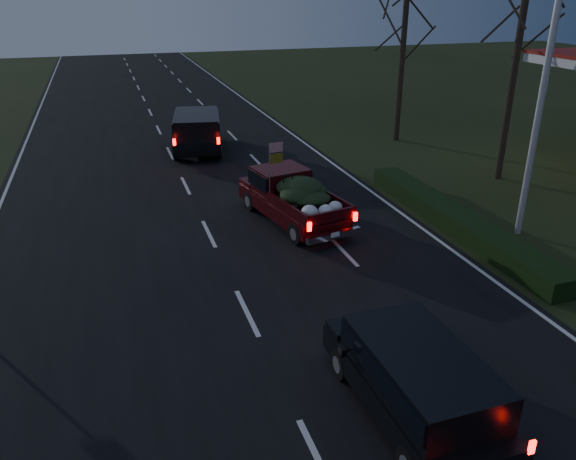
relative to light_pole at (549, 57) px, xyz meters
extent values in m
plane|color=black|center=(-9.50, -2.00, -5.48)|extent=(120.00, 120.00, 0.00)
cube|color=black|center=(-9.50, -2.00, -5.47)|extent=(14.00, 120.00, 0.02)
cube|color=black|center=(-1.70, 1.00, -5.18)|extent=(1.00, 10.00, 0.60)
cylinder|color=silver|center=(0.00, 0.00, -0.98)|extent=(0.20, 0.20, 9.00)
cylinder|color=black|center=(3.00, 5.00, -1.23)|extent=(0.28, 0.28, 8.50)
cylinder|color=black|center=(2.00, 12.00, -1.98)|extent=(0.28, 0.28, 7.00)
cube|color=#3F080C|center=(-6.60, 3.28, -4.93)|extent=(2.67, 4.83, 0.50)
cube|color=#3F080C|center=(-6.76, 4.08, -4.25)|extent=(1.94, 1.76, 0.82)
cube|color=black|center=(-6.76, 4.08, -4.16)|extent=(2.01, 1.69, 0.50)
cube|color=#3F080C|center=(-6.37, 2.12, -4.66)|extent=(2.15, 2.83, 0.05)
ellipsoid|color=black|center=(-6.42, 2.57, -4.25)|extent=(1.75, 1.89, 0.55)
cylinder|color=gray|center=(-7.41, 3.12, -3.61)|extent=(0.03, 0.03, 1.82)
cube|color=red|center=(-7.17, 3.17, -2.85)|extent=(0.47, 0.11, 0.31)
cube|color=gold|center=(-7.17, 3.17, -3.22)|extent=(0.47, 0.11, 0.31)
cube|color=black|center=(-8.09, 13.27, -4.82)|extent=(3.01, 5.42, 0.64)
cube|color=black|center=(-8.13, 13.00, -4.10)|extent=(2.64, 4.03, 0.85)
cube|color=black|center=(-8.13, 13.00, -4.01)|extent=(2.72, 3.94, 0.51)
cube|color=black|center=(-7.47, -6.32, -4.93)|extent=(1.83, 4.28, 0.53)
cube|color=black|center=(-7.46, -6.54, -4.33)|extent=(1.71, 3.13, 0.71)
cube|color=black|center=(-7.46, -6.54, -4.26)|extent=(1.79, 3.04, 0.43)
cube|color=black|center=(-8.52, -5.49, -4.43)|extent=(0.09, 0.20, 0.14)
camera|label=1|loc=(-12.17, -13.47, 1.83)|focal=35.00mm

